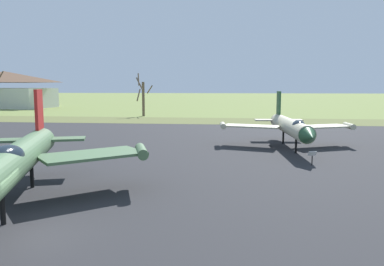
{
  "coord_description": "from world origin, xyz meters",
  "views": [
    {
      "loc": [
        7.96,
        -13.29,
        5.82
      ],
      "look_at": [
        4.19,
        20.52,
        1.64
      ],
      "focal_mm": 35.94,
      "sensor_mm": 36.0,
      "label": 1
    }
  ],
  "objects": [
    {
      "name": "jet_fighter_front_left",
      "position": [
        -2.44,
        3.77,
        2.32
      ],
      "size": [
        13.02,
        16.41,
        5.6
      ],
      "color": "#4C6B47",
      "rests_on": "ground"
    },
    {
      "name": "jet_fighter_rear_right",
      "position": [
        13.06,
        22.73,
        2.12
      ],
      "size": [
        12.88,
        14.91,
        5.27
      ],
      "color": "#B7B293",
      "rests_on": "ground"
    },
    {
      "name": "grass_verge_strip",
      "position": [
        0.0,
        50.32,
        0.03
      ],
      "size": [
        168.7,
        12.0,
        0.06
      ],
      "primitive_type": "cube",
      "color": "brown",
      "rests_on": "ground"
    },
    {
      "name": "visitor_building",
      "position": [
        -53.46,
        84.28,
        4.8
      ],
      "size": [
        25.99,
        16.53,
        9.75
      ],
      "color": "beige",
      "rests_on": "ground"
    },
    {
      "name": "bare_tree_far_right",
      "position": [
        -9.7,
        59.5,
        3.95
      ],
      "size": [
        3.37,
        3.36,
        8.28
      ],
      "color": "brown",
      "rests_on": "ground"
    },
    {
      "name": "asphalt_apron",
      "position": [
        0.0,
        16.62,
        0.03
      ],
      "size": [
        108.7,
        55.4,
        0.05
      ],
      "primitive_type": "cube",
      "color": "#28282B",
      "rests_on": "ground"
    },
    {
      "name": "info_placard_rear_right",
      "position": [
        13.63,
        15.11,
        0.72
      ],
      "size": [
        0.66,
        0.37,
        1.1
      ],
      "color": "black",
      "rests_on": "ground"
    },
    {
      "name": "ground_plane",
      "position": [
        0.0,
        0.0,
        0.0
      ],
      "size": [
        600.0,
        600.0,
        0.0
      ],
      "primitive_type": "plane",
      "color": "olive"
    }
  ]
}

